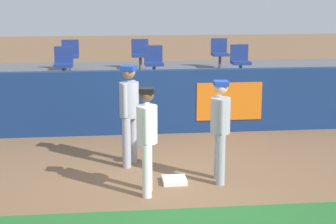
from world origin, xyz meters
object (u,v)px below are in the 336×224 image
(first_base, at_px, (174,180))
(seat_front_center, at_px, (154,61))
(player_runner_visitor, at_px, (129,108))
(seat_back_right, at_px, (220,52))
(seat_back_left, at_px, (70,53))
(seat_back_center, at_px, (140,52))
(seat_front_right, at_px, (240,59))
(player_coach_visitor, at_px, (220,124))
(seat_front_left, at_px, (64,62))
(player_fielder_home, at_px, (147,133))

(first_base, relative_size, seat_front_center, 0.48)
(player_runner_visitor, distance_m, seat_back_right, 6.15)
(seat_back_left, xyz_separation_m, seat_back_center, (1.94, 0.00, 0.00))
(seat_front_right, bearing_deg, player_coach_visitor, -107.31)
(seat_front_right, distance_m, seat_back_center, 3.02)
(player_runner_visitor, distance_m, player_coach_visitor, 1.82)
(seat_back_center, bearing_deg, seat_front_left, -137.68)
(seat_front_left, height_order, seat_back_center, same)
(seat_back_left, xyz_separation_m, seat_front_left, (-0.04, -1.80, -0.00))
(first_base, bearing_deg, seat_front_right, 64.58)
(player_coach_visitor, xyz_separation_m, seat_front_center, (-0.72, 4.74, 0.46))
(seat_back_right, bearing_deg, seat_front_center, -138.52)
(player_coach_visitor, distance_m, seat_back_right, 6.69)
(seat_front_left, bearing_deg, player_fielder_home, -71.92)
(player_fielder_home, distance_m, player_coach_visitor, 1.31)
(player_runner_visitor, xyz_separation_m, player_coach_visitor, (1.47, -1.07, -0.07))
(player_fielder_home, height_order, seat_back_right, seat_back_right)
(seat_back_center, bearing_deg, player_coach_visitor, -81.72)
(seat_back_right, bearing_deg, player_runner_visitor, -117.02)
(first_base, bearing_deg, player_fielder_home, -137.47)
(seat_front_center, bearing_deg, seat_back_center, 97.39)
(player_fielder_home, bearing_deg, seat_back_center, -175.63)
(player_coach_visitor, height_order, seat_front_left, seat_front_left)
(seat_front_center, xyz_separation_m, seat_front_right, (2.19, -0.00, -0.00))
(first_base, height_order, seat_front_center, seat_front_center)
(seat_back_right, height_order, seat_front_center, same)
(first_base, height_order, seat_front_left, seat_front_left)
(player_fielder_home, bearing_deg, seat_back_left, -159.90)
(seat_back_right, xyz_separation_m, seat_front_center, (-2.04, -1.80, 0.00))
(seat_back_center, bearing_deg, seat_front_center, -82.61)
(first_base, relative_size, player_coach_visitor, 0.23)
(seat_front_left, bearing_deg, seat_front_center, 0.00)
(seat_back_left, distance_m, seat_back_center, 1.94)
(first_base, xyz_separation_m, player_runner_visitor, (-0.71, 1.05, 1.04))
(player_runner_visitor, bearing_deg, seat_front_left, -135.46)
(seat_front_right, bearing_deg, seat_back_center, 143.45)
(seat_front_left, bearing_deg, seat_back_right, 22.97)
(seat_front_center, relative_size, seat_back_center, 1.00)
(player_coach_visitor, relative_size, seat_front_right, 2.07)
(player_runner_visitor, distance_m, seat_back_center, 5.51)
(first_base, xyz_separation_m, seat_front_left, (-2.16, 4.71, 1.43))
(player_runner_visitor, xyz_separation_m, seat_back_left, (-1.42, 5.47, 0.39))
(first_base, bearing_deg, seat_back_center, 91.65)
(seat_front_center, bearing_deg, player_fielder_home, -95.84)
(first_base, relative_size, seat_front_right, 0.48)
(first_base, relative_size, player_runner_visitor, 0.22)
(player_fielder_home, xyz_separation_m, seat_back_right, (2.56, 6.96, 0.47))
(player_coach_visitor, xyz_separation_m, seat_front_left, (-2.93, 4.74, 0.46))
(seat_front_right, bearing_deg, seat_front_left, 180.00)
(seat_back_left, height_order, seat_back_right, same)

